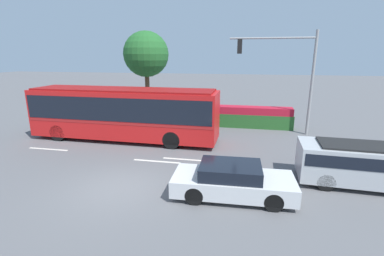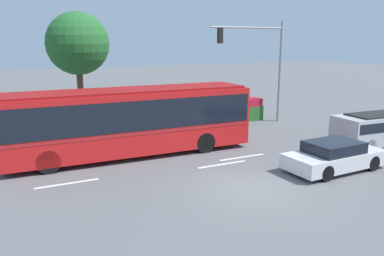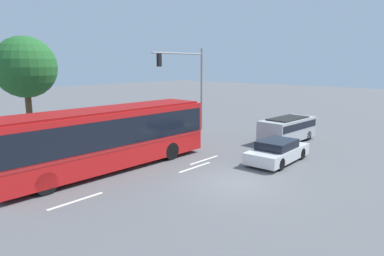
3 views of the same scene
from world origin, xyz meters
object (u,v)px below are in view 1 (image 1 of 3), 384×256
object	(u,v)px
city_bus	(124,111)
sedan_foreground	(232,181)
traffic_light_pole	(291,68)
street_tree_left	(146,55)
suv_left_lane	(362,162)

from	to	relation	value
city_bus	sedan_foreground	size ratio (longest dim) A/B	2.57
traffic_light_pole	sedan_foreground	bearing A→B (deg)	72.04
sedan_foreground	street_tree_left	world-z (taller)	street_tree_left
sedan_foreground	city_bus	bearing A→B (deg)	137.75
traffic_light_pole	suv_left_lane	bearing A→B (deg)	105.01
sedan_foreground	street_tree_left	distance (m)	15.82
traffic_light_pole	city_bus	bearing A→B (deg)	18.91
suv_left_lane	city_bus	bearing A→B (deg)	164.42
sedan_foreground	traffic_light_pole	size ratio (longest dim) A/B	0.68
suv_left_lane	traffic_light_pole	distance (m)	8.33
city_bus	sedan_foreground	xyz separation A→B (m)	(6.96, -5.89, -1.20)
city_bus	street_tree_left	distance (m)	7.82
suv_left_lane	sedan_foreground	bearing A→B (deg)	-156.12
city_bus	street_tree_left	xyz separation A→B (m)	(-1.02, 6.99, 3.35)
city_bus	sedan_foreground	world-z (taller)	city_bus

